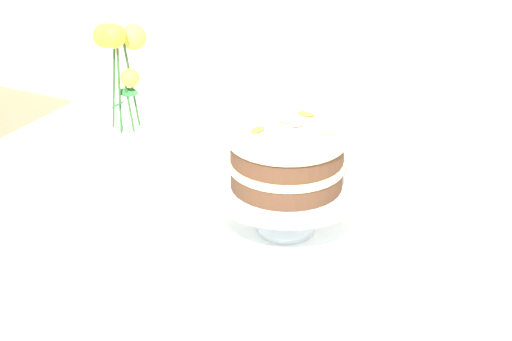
% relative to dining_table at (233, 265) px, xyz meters
% --- Properties ---
extents(dining_table, '(1.40, 1.00, 0.74)m').
position_rel_dining_table_xyz_m(dining_table, '(0.00, 0.00, 0.00)').
color(dining_table, white).
rests_on(dining_table, ground).
extents(linen_napkin, '(0.38, 0.38, 0.00)m').
position_rel_dining_table_xyz_m(linen_napkin, '(0.10, 0.03, 0.09)').
color(linen_napkin, white).
rests_on(linen_napkin, dining_table).
extents(cake_stand, '(0.29, 0.29, 0.10)m').
position_rel_dining_table_xyz_m(cake_stand, '(0.10, 0.03, 0.17)').
color(cake_stand, silver).
rests_on(cake_stand, linen_napkin).
extents(layer_cake, '(0.22, 0.22, 0.12)m').
position_rel_dining_table_xyz_m(layer_cake, '(0.10, 0.03, 0.24)').
color(layer_cake, brown).
rests_on(layer_cake, cake_stand).
extents(flower_vase, '(0.11, 0.11, 0.34)m').
position_rel_dining_table_xyz_m(flower_vase, '(-0.32, 0.11, 0.24)').
color(flower_vase, silver).
rests_on(flower_vase, dining_table).
extents(loose_petal_0, '(0.03, 0.04, 0.00)m').
position_rel_dining_table_xyz_m(loose_petal_0, '(0.16, 0.25, 0.09)').
color(loose_petal_0, pink).
rests_on(loose_petal_0, dining_table).
extents(loose_petal_1, '(0.04, 0.04, 0.01)m').
position_rel_dining_table_xyz_m(loose_petal_1, '(0.32, 0.19, 0.09)').
color(loose_petal_1, pink).
rests_on(loose_petal_1, dining_table).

